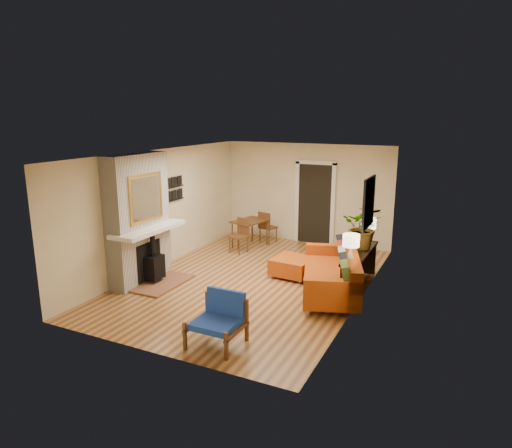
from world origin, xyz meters
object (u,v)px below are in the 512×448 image
Objects in this scene: lamp_near at (351,245)px; houseplant at (364,227)px; sofa at (335,273)px; ottoman at (293,266)px; dining_table at (252,226)px; blue_chair at (220,316)px; console_table at (360,259)px; lamp_far at (369,228)px.

houseplant is (-0.01, 1.02, 0.10)m from lamp_near.
sofa is 2.95× the size of ottoman.
lamp_near reaches higher than sofa.
ottoman is 2.35m from dining_table.
blue_chair is 5.03m from dining_table.
dining_table is at bearing 153.45° from console_table.
dining_table is 2.98× the size of lamp_far.
console_table is (3.13, -1.56, 0.02)m from dining_table.
sofa is 1.55× the size of dining_table.
houseplant is at bearing 9.85° from ottoman.
dining_table is (-1.79, 4.70, 0.14)m from blue_chair.
blue_chair is at bearing -113.20° from console_table.
lamp_far is (0.00, 0.66, 0.49)m from console_table.
houseplant is (-0.01, 0.24, 0.59)m from console_table.
lamp_near reaches higher than console_table.
sofa reaches higher than console_table.
dining_table is 3.50m from console_table.
blue_chair is (-1.01, -2.62, 0.02)m from sofa.
dining_table reaches higher than blue_chair.
lamp_near is at bearing -90.00° from lamp_far.
lamp_far is 0.61× the size of houseplant.
ottoman is 0.52× the size of dining_table.
ottoman is at bearing -42.13° from dining_table.
lamp_near is 1.44m from lamp_far.
houseplant is at bearing -91.37° from lamp_far.
dining_table is at bearing 137.87° from ottoman.
sofa is 1.39m from lamp_far.
lamp_near is at bearing -89.44° from houseplant.
houseplant is at bearing 92.34° from console_table.
ottoman is 1.81m from lamp_near.
dining_table is (-1.73, 1.56, 0.32)m from ottoman.
dining_table is at bearing 157.08° from houseplant.
console_table is at bearing -0.11° from ottoman.
sofa is at bearing -25.91° from ottoman.
lamp_far is 0.43m from houseplant.
blue_chair is at bearing -111.54° from houseplant.
blue_chair is at bearing -109.50° from lamp_far.
lamp_far reaches higher than console_table.
blue_chair is 3.42m from console_table.
houseplant is at bearing -22.92° from dining_table.
houseplant is at bearing 68.46° from blue_chair.
console_table is 0.92m from lamp_near.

